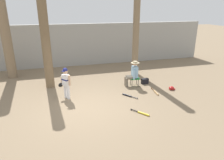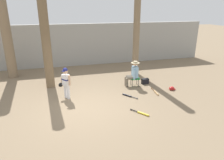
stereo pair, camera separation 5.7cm
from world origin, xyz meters
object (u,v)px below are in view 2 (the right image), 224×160
bat_black_composite (128,96)px  bat_wood_tan (156,92)px  bat_yellow_trainer (142,113)px  handbag_beside_stool (145,81)px  batting_helmet_red (172,88)px  tree_near_player (46,41)px  seated_spectator (133,73)px  tree_behind_spectator (137,22)px  young_ballplayer (66,81)px  tree_far_left (6,32)px  folding_stool (135,78)px

bat_black_composite → bat_wood_tan: bearing=1.1°
bat_wood_tan → bat_yellow_trainer: 2.06m
handbag_beside_stool → bat_black_composite: (-1.29, -1.20, -0.10)m
handbag_beside_stool → batting_helmet_red: handbag_beside_stool is taller
tree_near_player → seated_spectator: size_ratio=3.98×
tree_behind_spectator → young_ballplayer: 4.99m
tree_near_player → tree_far_left: 2.79m
tree_behind_spectator → bat_black_composite: size_ratio=9.70×
tree_far_left → handbag_beside_stool: bearing=-23.6°
young_ballplayer → tree_near_player: bearing=113.7°
handbag_beside_stool → bat_black_composite: handbag_beside_stool is taller
folding_stool → seated_spectator: size_ratio=0.37×
tree_near_player → handbag_beside_stool: (4.45, -0.81, -2.01)m
folding_stool → batting_helmet_red: 1.75m
bat_black_composite → batting_helmet_red: size_ratio=2.10×
young_ballplayer → batting_helmet_red: (4.65, -0.36, -0.67)m
bat_wood_tan → bat_black_composite: size_ratio=1.30×
young_ballplayer → folding_stool: (3.21, 0.58, -0.38)m
tree_far_left → batting_helmet_red: 8.52m
tree_near_player → batting_helmet_red: bearing=-19.3°
tree_near_player → tree_far_left: tree_far_left is taller
handbag_beside_stool → bat_yellow_trainer: size_ratio=0.53×
folding_stool → bat_black_composite: (-0.70, -1.10, -0.33)m
bat_wood_tan → bat_yellow_trainer: (-1.32, -1.58, 0.00)m
tree_near_player → young_ballplayer: bearing=-66.3°
folding_stool → young_ballplayer: bearing=-169.7°
seated_spectator → bat_wood_tan: seated_spectator is taller
handbag_beside_stool → tree_far_left: size_ratio=0.06×
seated_spectator → tree_far_left: (-5.71, 2.88, 1.74)m
folding_stool → tree_far_left: 6.80m
bat_wood_tan → bat_black_composite: (-1.28, -0.02, -0.00)m
bat_wood_tan → bat_yellow_trainer: size_ratio=1.27×
bat_yellow_trainer → tree_far_left: bearing=132.4°
tree_near_player → handbag_beside_stool: bearing=-10.3°
handbag_beside_stool → tree_near_player: bearing=169.7°
bat_wood_tan → handbag_beside_stool: bearing=89.6°
bat_black_composite → handbag_beside_stool: bearing=42.9°
handbag_beside_stool → bat_wood_tan: size_ratio=0.42×
young_ballplayer → tree_far_left: 4.64m
young_ballplayer → bat_black_composite: 2.65m
seated_spectator → tree_far_left: 6.63m
tree_near_player → bat_wood_tan: (4.45, -1.99, -2.11)m
tree_near_player → batting_helmet_red: size_ratio=16.07×
folding_stool → seated_spectator: seated_spectator is taller
tree_behind_spectator → bat_wood_tan: (-0.11, -2.83, -2.76)m
bat_yellow_trainer → batting_helmet_red: bearing=38.0°
seated_spectator → bat_yellow_trainer: bearing=-103.6°
tree_near_player → tree_behind_spectator: size_ratio=0.79×
young_ballplayer → seated_spectator: 3.17m
batting_helmet_red → tree_behind_spectator: bearing=105.4°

